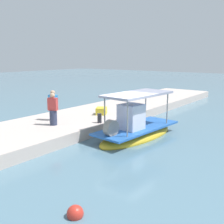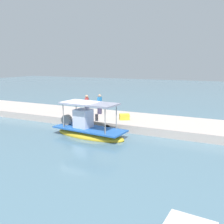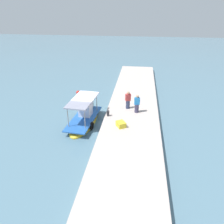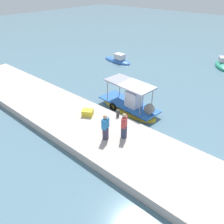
{
  "view_description": "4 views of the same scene",
  "coord_description": "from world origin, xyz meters",
  "px_view_note": "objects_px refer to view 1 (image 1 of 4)",
  "views": [
    {
      "loc": [
        11.18,
        7.61,
        4.31
      ],
      "look_at": [
        -1.53,
        -2.13,
        0.99
      ],
      "focal_mm": 43.37,
      "sensor_mm": 36.0,
      "label": 1
    },
    {
      "loc": [
        -9.85,
        15.2,
        5.2
      ],
      "look_at": [
        -1.24,
        -2.66,
        1.28
      ],
      "focal_mm": 40.68,
      "sensor_mm": 36.0,
      "label": 2
    },
    {
      "loc": [
        -18.08,
        -4.77,
        9.93
      ],
      "look_at": [
        -0.46,
        -2.41,
        1.15
      ],
      "focal_mm": 35.29,
      "sensor_mm": 36.0,
      "label": 3
    },
    {
      "loc": [
        8.89,
        -13.09,
        9.6
      ],
      "look_at": [
        -0.72,
        -2.07,
        0.8
      ],
      "focal_mm": 36.24,
      "sensor_mm": 36.0,
      "label": 4
    }
  ],
  "objects_px": {
    "mooring_bollard": "(100,118)",
    "cargo_crate": "(101,111)",
    "marker_buoy": "(75,213)",
    "fisherman_near_bollard": "(53,107)",
    "main_fishing_boat": "(136,130)",
    "fisherman_by_crate": "(53,111)"
  },
  "relations": [
    {
      "from": "main_fishing_boat",
      "to": "mooring_bollard",
      "type": "relative_size",
      "value": 10.59
    },
    {
      "from": "main_fishing_boat",
      "to": "mooring_bollard",
      "type": "bearing_deg",
      "value": -76.27
    },
    {
      "from": "main_fishing_boat",
      "to": "fisherman_by_crate",
      "type": "bearing_deg",
      "value": -57.44
    },
    {
      "from": "mooring_bollard",
      "to": "fisherman_near_bollard",
      "type": "bearing_deg",
      "value": -66.44
    },
    {
      "from": "main_fishing_boat",
      "to": "fisherman_by_crate",
      "type": "xyz_separation_m",
      "value": [
        2.43,
        -3.81,
        0.98
      ]
    },
    {
      "from": "fisherman_near_bollard",
      "to": "cargo_crate",
      "type": "distance_m",
      "value": 3.24
    },
    {
      "from": "fisherman_near_bollard",
      "to": "main_fishing_boat",
      "type": "bearing_deg",
      "value": 109.27
    },
    {
      "from": "mooring_bollard",
      "to": "cargo_crate",
      "type": "height_order",
      "value": "mooring_bollard"
    },
    {
      "from": "mooring_bollard",
      "to": "main_fishing_boat",
      "type": "bearing_deg",
      "value": 103.73
    },
    {
      "from": "main_fishing_boat",
      "to": "cargo_crate",
      "type": "relative_size",
      "value": 7.17
    },
    {
      "from": "mooring_bollard",
      "to": "cargo_crate",
      "type": "relative_size",
      "value": 0.68
    },
    {
      "from": "cargo_crate",
      "to": "marker_buoy",
      "type": "relative_size",
      "value": 1.69
    },
    {
      "from": "cargo_crate",
      "to": "marker_buoy",
      "type": "bearing_deg",
      "value": 35.73
    },
    {
      "from": "fisherman_near_bollard",
      "to": "mooring_bollard",
      "type": "xyz_separation_m",
      "value": [
        -1.13,
        2.58,
        -0.54
      ]
    },
    {
      "from": "mooring_bollard",
      "to": "marker_buoy",
      "type": "bearing_deg",
      "value": 35.38
    },
    {
      "from": "main_fishing_boat",
      "to": "mooring_bollard",
      "type": "height_order",
      "value": "main_fishing_boat"
    },
    {
      "from": "main_fishing_boat",
      "to": "fisherman_by_crate",
      "type": "distance_m",
      "value": 4.62
    },
    {
      "from": "fisherman_near_bollard",
      "to": "fisherman_by_crate",
      "type": "relative_size",
      "value": 1.0
    },
    {
      "from": "mooring_bollard",
      "to": "marker_buoy",
      "type": "relative_size",
      "value": 1.15
    },
    {
      "from": "marker_buoy",
      "to": "mooring_bollard",
      "type": "bearing_deg",
      "value": -144.62
    },
    {
      "from": "fisherman_near_bollard",
      "to": "cargo_crate",
      "type": "xyz_separation_m",
      "value": [
        -2.94,
        1.22,
        -0.58
      ]
    },
    {
      "from": "fisherman_by_crate",
      "to": "marker_buoy",
      "type": "height_order",
      "value": "fisherman_by_crate"
    }
  ]
}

